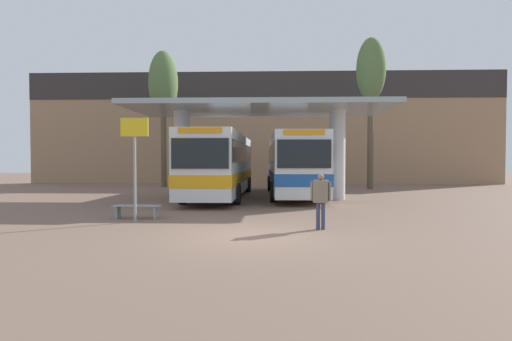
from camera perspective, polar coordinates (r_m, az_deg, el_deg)
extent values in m
plane|color=#755B4C|center=(10.74, -1.02, -9.36)|extent=(100.00, 100.00, 0.00)
cube|color=#9E7A5B|center=(33.93, 1.05, 6.09)|extent=(40.00, 0.50, 9.44)
cube|color=#332D2D|center=(34.40, 1.05, 12.05)|extent=(40.00, 0.58, 2.27)
cylinder|color=silver|center=(20.98, -10.55, 2.17)|extent=(0.81, 0.81, 4.54)
cylinder|color=silver|center=(20.77, 11.53, 2.18)|extent=(0.81, 0.81, 4.54)
cube|color=#93A3A8|center=(20.66, 0.43, 8.87)|extent=(12.99, 5.78, 0.24)
cube|color=silver|center=(21.76, -5.01, 1.01)|extent=(2.72, 11.82, 3.02)
cube|color=black|center=(21.76, -5.02, 2.52)|extent=(2.75, 11.35, 0.97)
cube|color=orange|center=(21.77, -5.01, -0.78)|extent=(2.76, 11.86, 0.54)
cube|color=black|center=(15.92, -8.02, 2.44)|extent=(2.30, 0.10, 1.21)
cube|color=orange|center=(15.96, -8.03, 5.73)|extent=(1.75, 0.08, 0.22)
cylinder|color=black|center=(18.47, -10.44, -3.26)|extent=(0.30, 0.99, 0.98)
cylinder|color=black|center=(18.05, -2.71, -3.35)|extent=(0.30, 0.99, 0.98)
cylinder|color=black|center=(25.20, -6.78, -1.97)|extent=(0.30, 0.99, 0.98)
cylinder|color=black|center=(24.89, -1.11, -2.00)|extent=(0.30, 0.99, 0.98)
cube|color=silver|center=(22.77, 5.27, 1.03)|extent=(2.73, 11.86, 3.01)
cube|color=black|center=(22.78, 5.27, 2.46)|extent=(2.76, 11.39, 0.96)
cube|color=#1E519E|center=(22.79, 5.27, -0.68)|extent=(2.77, 11.90, 0.54)
cube|color=black|center=(16.87, 6.89, 2.38)|extent=(2.27, 0.11, 1.20)
cube|color=orange|center=(16.91, 6.90, 5.47)|extent=(1.72, 0.09, 0.22)
cylinder|color=black|center=(19.11, 2.46, -3.06)|extent=(0.30, 1.00, 0.99)
cylinder|color=black|center=(19.35, 9.78, -3.03)|extent=(0.30, 1.00, 0.99)
cylinder|color=black|center=(26.00, 1.98, -1.84)|extent=(0.30, 1.00, 0.99)
cylinder|color=black|center=(26.17, 7.38, -1.83)|extent=(0.30, 1.00, 0.99)
cube|color=gray|center=(14.46, -16.66, -4.84)|extent=(1.66, 0.44, 0.04)
cube|color=gray|center=(14.71, -19.11, -5.66)|extent=(0.07, 0.37, 0.42)
cube|color=gray|center=(14.29, -14.12, -5.83)|extent=(0.07, 0.37, 0.42)
cylinder|color=gray|center=(13.57, -16.92, -1.21)|extent=(0.09, 0.09, 2.79)
cube|color=gold|center=(13.59, -16.98, 5.95)|extent=(0.90, 0.06, 0.60)
cylinder|color=#333856|center=(11.85, 8.85, -6.42)|extent=(0.14, 0.14, 0.79)
cylinder|color=#333856|center=(11.84, 9.58, -6.43)|extent=(0.14, 0.14, 0.79)
cube|color=#706656|center=(11.76, 9.23, -2.95)|extent=(0.47, 0.32, 0.66)
sphere|color=#89664C|center=(11.74, 9.24, -0.91)|extent=(0.18, 0.18, 0.18)
cylinder|color=#706656|center=(11.79, 7.99, -2.90)|extent=(0.10, 0.10, 0.56)
cylinder|color=#706656|center=(11.75, 10.48, -2.93)|extent=(0.10, 0.10, 0.56)
cylinder|color=brown|center=(28.62, 16.04, 4.45)|extent=(0.42, 0.42, 7.02)
ellipsoid|color=#516B3D|center=(29.25, 16.11, 13.70)|extent=(1.98, 1.98, 4.35)
cylinder|color=brown|center=(30.55, -13.06, 3.72)|extent=(0.41, 0.41, 6.42)
ellipsoid|color=#516B3D|center=(31.05, -13.11, 12.08)|extent=(2.16, 2.16, 4.76)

